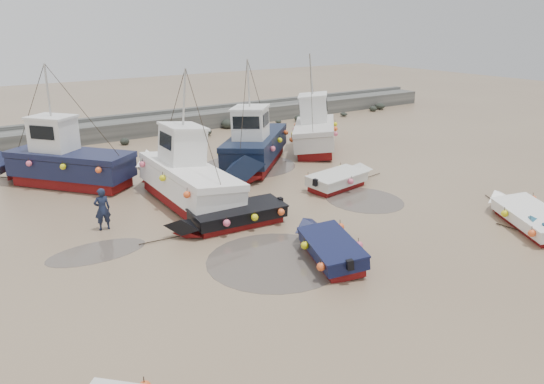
{
  "coord_description": "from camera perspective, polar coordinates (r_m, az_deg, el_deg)",
  "views": [
    {
      "loc": [
        -12.7,
        -15.79,
        8.44
      ],
      "look_at": [
        -0.74,
        1.75,
        1.4
      ],
      "focal_mm": 35.0,
      "sensor_mm": 36.0,
      "label": 1
    }
  ],
  "objects": [
    {
      "name": "puddle_c",
      "position": [
        21.14,
        -18.32,
        -6.16
      ],
      "size": [
        3.75,
        3.75,
        0.01
      ],
      "primitive_type": "cylinder",
      "color": "#514840",
      "rests_on": "ground"
    },
    {
      "name": "seawall",
      "position": [
        40.63,
        -15.45,
        6.61
      ],
      "size": [
        60.0,
        4.92,
        1.5
      ],
      "color": "#60605B",
      "rests_on": "ground"
    },
    {
      "name": "dinghy_3",
      "position": [
        24.82,
        25.95,
        -2.14
      ],
      "size": [
        3.96,
        5.97,
        1.43
      ],
      "rotation": [
        0.0,
        0.0,
        -0.53
      ],
      "color": "maroon",
      "rests_on": "ground"
    },
    {
      "name": "cabin_boat_0",
      "position": [
        29.68,
        -21.79,
        3.22
      ],
      "size": [
        6.87,
        8.23,
        6.22
      ],
      "rotation": [
        0.0,
        0.0,
        0.67
      ],
      "color": "maroon",
      "rests_on": "ground"
    },
    {
      "name": "puddle_b",
      "position": [
        26.04,
        9.87,
        -0.84
      ],
      "size": [
        3.52,
        3.52,
        0.01
      ],
      "primitive_type": "cylinder",
      "color": "#514840",
      "rests_on": "ground"
    },
    {
      "name": "cabin_boat_1",
      "position": [
        25.36,
        -9.72,
        1.81
      ],
      "size": [
        3.08,
        10.22,
        6.22
      ],
      "rotation": [
        0.0,
        0.0,
        -0.04
      ],
      "color": "maroon",
      "rests_on": "ground"
    },
    {
      "name": "person",
      "position": [
        23.24,
        -17.58,
        -3.85
      ],
      "size": [
        0.69,
        0.48,
        1.81
      ],
      "primitive_type": "imported",
      "rotation": [
        0.0,
        0.0,
        3.07
      ],
      "color": "#171E35",
      "rests_on": "ground"
    },
    {
      "name": "dinghy_1",
      "position": [
        19.58,
        6.24,
        -5.53
      ],
      "size": [
        2.94,
        5.55,
        1.43
      ],
      "rotation": [
        0.0,
        0.0,
        -0.35
      ],
      "color": "maroon",
      "rests_on": "ground"
    },
    {
      "name": "puddle_a",
      "position": [
        19.45,
        0.42,
        -7.36
      ],
      "size": [
        5.13,
        5.13,
        0.01
      ],
      "primitive_type": "cylinder",
      "color": "#514840",
      "rests_on": "ground"
    },
    {
      "name": "cabin_boat_2",
      "position": [
        30.8,
        -1.97,
        5.01
      ],
      "size": [
        8.17,
        8.1,
        6.22
      ],
      "rotation": [
        0.0,
        0.0,
        2.35
      ],
      "color": "maroon",
      "rests_on": "ground"
    },
    {
      "name": "cabin_boat_3",
      "position": [
        35.4,
        4.85,
        6.79
      ],
      "size": [
        6.79,
        7.69,
        6.22
      ],
      "rotation": [
        0.0,
        0.0,
        -0.7
      ],
      "color": "maroon",
      "rests_on": "ground"
    },
    {
      "name": "dinghy_4",
      "position": [
        22.31,
        -4.56,
        -2.45
      ],
      "size": [
        6.45,
        2.35,
        1.43
      ],
      "rotation": [
        0.0,
        0.0,
        1.49
      ],
      "color": "maroon",
      "rests_on": "ground"
    },
    {
      "name": "dinghy_5",
      "position": [
        27.63,
        7.45,
        1.61
      ],
      "size": [
        5.57,
        2.28,
        1.43
      ],
      "rotation": [
        0.0,
        0.0,
        -1.4
      ],
      "color": "maroon",
      "rests_on": "ground"
    },
    {
      "name": "puddle_d",
      "position": [
        31.58,
        -2.48,
        2.84
      ],
      "size": [
        5.62,
        5.62,
        0.01
      ],
      "primitive_type": "cylinder",
      "color": "#514840",
      "rests_on": "ground"
    },
    {
      "name": "ground",
      "position": [
        21.95,
        4.18,
        -4.32
      ],
      "size": [
        120.0,
        120.0,
        0.0
      ],
      "primitive_type": "plane",
      "color": "#8E795B",
      "rests_on": "ground"
    }
  ]
}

